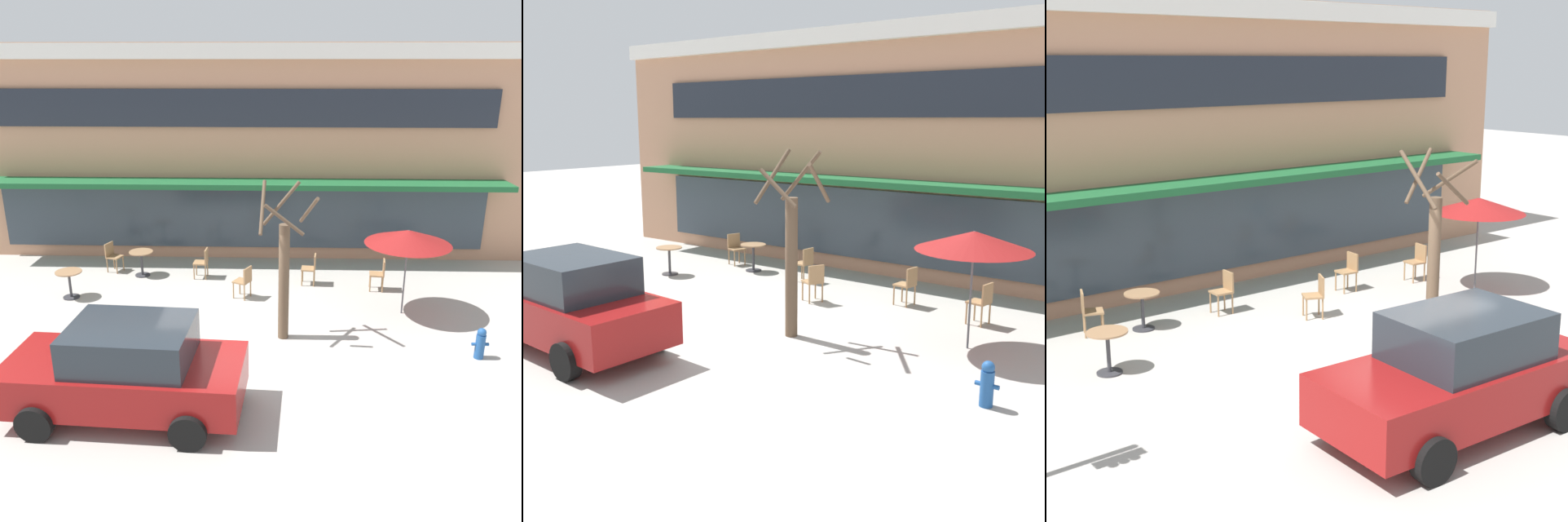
% 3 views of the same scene
% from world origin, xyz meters
% --- Properties ---
extents(ground_plane, '(80.00, 80.00, 0.00)m').
position_xyz_m(ground_plane, '(0.00, 0.00, 0.00)').
color(ground_plane, '#ADA8A0').
extents(building_facade, '(19.09, 9.10, 6.58)m').
position_xyz_m(building_facade, '(0.00, 9.96, 3.29)').
color(building_facade, tan).
rests_on(building_facade, ground).
extents(cafe_table_near_wall, '(0.70, 0.70, 0.76)m').
position_xyz_m(cafe_table_near_wall, '(-4.43, 2.55, 0.52)').
color(cafe_table_near_wall, '#333338').
rests_on(cafe_table_near_wall, ground).
extents(cafe_table_streetside, '(0.70, 0.70, 0.76)m').
position_xyz_m(cafe_table_streetside, '(-2.88, 4.27, 0.52)').
color(cafe_table_streetside, '#333338').
rests_on(cafe_table_streetside, ground).
extents(patio_umbrella_green_folded, '(2.10, 2.10, 2.20)m').
position_xyz_m(patio_umbrella_green_folded, '(4.33, 1.85, 2.02)').
color(patio_umbrella_green_folded, '#4C4C51').
rests_on(patio_umbrella_green_folded, ground).
extents(cafe_chair_0, '(0.54, 0.54, 0.89)m').
position_xyz_m(cafe_chair_0, '(0.28, 2.69, 0.53)').
color(cafe_chair_0, '#9E754C').
rests_on(cafe_chair_0, ground).
extents(cafe_chair_1, '(0.44, 0.44, 0.89)m').
position_xyz_m(cafe_chair_1, '(2.12, 3.75, 0.53)').
color(cafe_chair_1, '#9E754C').
rests_on(cafe_chair_1, ground).
extents(cafe_chair_2, '(0.42, 0.42, 0.89)m').
position_xyz_m(cafe_chair_2, '(-1.03, 4.16, 0.53)').
color(cafe_chair_2, '#9E754C').
rests_on(cafe_chair_2, ground).
extents(cafe_chair_3, '(0.51, 0.51, 0.89)m').
position_xyz_m(cafe_chair_3, '(-3.86, 4.61, 0.53)').
color(cafe_chair_3, '#9E754C').
rests_on(cafe_chair_3, ground).
extents(cafe_chair_4, '(0.45, 0.45, 0.89)m').
position_xyz_m(cafe_chair_4, '(4.01, 3.37, 0.53)').
color(cafe_chair_4, '#9E754C').
rests_on(cafe_chair_4, ground).
extents(parked_sedan, '(4.30, 2.20, 1.76)m').
position_xyz_m(parked_sedan, '(-1.46, -2.59, 0.88)').
color(parked_sedan, maroon).
rests_on(parked_sedan, ground).
extents(street_tree, '(1.26, 1.18, 3.59)m').
position_xyz_m(street_tree, '(1.31, 0.45, 1.64)').
color(street_tree, brown).
rests_on(street_tree, ground).
extents(fire_hydrant, '(0.36, 0.20, 0.71)m').
position_xyz_m(fire_hydrant, '(5.53, -0.38, 0.35)').
color(fire_hydrant, '#1E4C8C').
rests_on(fire_hydrant, ground).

